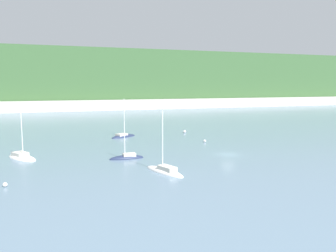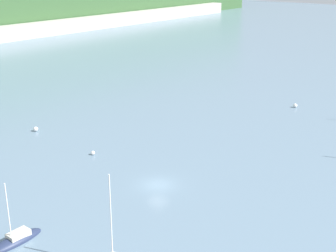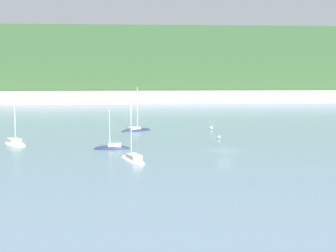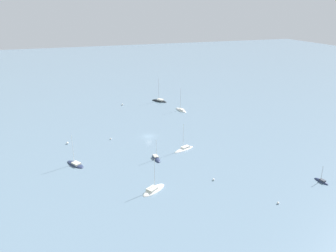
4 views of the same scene
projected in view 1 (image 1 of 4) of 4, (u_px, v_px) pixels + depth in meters
name	position (u px, v px, depth m)	size (l,w,h in m)	color
ground_plane	(228.00, 155.00, 64.32)	(600.00, 600.00, 0.00)	slate
hillside_ridge	(107.00, 80.00, 212.40)	(473.35, 68.41, 33.89)	#385B33
shore_town_strip	(117.00, 105.00, 178.77)	(402.35, 6.00, 5.50)	#B7B2A8
sailboat_0	(22.00, 158.00, 61.02)	(6.90, 8.50, 9.99)	white
sailboat_1	(165.00, 171.00, 51.35)	(5.20, 8.76, 10.37)	white
sailboat_2	(127.00, 158.00, 60.86)	(6.46, 1.95, 7.61)	#232D4C
sailboat_6	(123.00, 137.00, 86.19)	(8.08, 6.34, 10.76)	#232D4C
mooring_buoy_1	(185.00, 132.00, 93.21)	(0.81, 0.81, 0.81)	white
mooring_buoy_3	(5.00, 185.00, 43.98)	(0.61, 0.61, 0.61)	white
mooring_buoy_4	(205.00, 141.00, 78.22)	(0.63, 0.63, 0.63)	white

